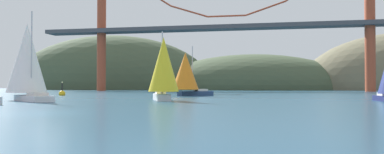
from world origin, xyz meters
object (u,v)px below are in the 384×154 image
(sailboat_yellow_sail, at_px, (163,67))
(channel_buoy, at_px, (62,93))
(sailboat_white_mainsail, at_px, (27,60))
(sailboat_orange_sail, at_px, (186,73))

(sailboat_yellow_sail, relative_size, channel_buoy, 3.06)
(sailboat_yellow_sail, bearing_deg, channel_buoy, 141.11)
(sailboat_yellow_sail, relative_size, sailboat_white_mainsail, 0.79)
(sailboat_yellow_sail, relative_size, sailboat_orange_sail, 0.97)
(sailboat_yellow_sail, xyz_separation_m, sailboat_white_mainsail, (-15.88, -2.10, 0.84))
(sailboat_orange_sail, distance_m, channel_buoy, 21.82)
(sailboat_orange_sail, height_order, sailboat_white_mainsail, sailboat_white_mainsail)
(sailboat_orange_sail, xyz_separation_m, sailboat_white_mainsail, (-13.83, -23.09, 0.79))
(sailboat_orange_sail, bearing_deg, sailboat_white_mainsail, -120.93)
(sailboat_white_mainsail, relative_size, channel_buoy, 3.87)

